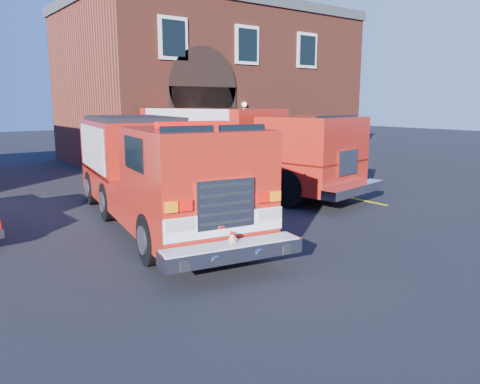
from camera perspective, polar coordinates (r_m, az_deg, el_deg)
ground at (r=11.82m, az=-3.49°, el=-5.32°), size 100.00×100.00×0.00m
parking_stripe_near at (r=16.81m, az=13.40°, el=-0.72°), size 0.12×3.00×0.01m
parking_stripe_mid at (r=18.83m, az=6.41°, el=0.73°), size 0.12×3.00×0.01m
parking_stripe_far at (r=21.09m, az=0.84°, el=1.88°), size 0.12×3.00×0.01m
fire_station at (r=28.00m, az=-3.92°, el=12.79°), size 15.20×10.20×8.45m
fire_engine at (r=12.84m, az=-10.31°, el=2.67°), size 4.14×9.71×2.90m
secondary_truck at (r=17.71m, az=0.07°, el=5.60°), size 4.61×9.81×3.06m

